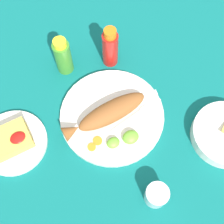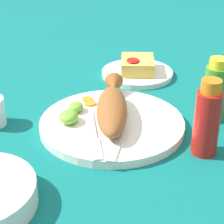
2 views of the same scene
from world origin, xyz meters
name	(u,v)px [view 1 (image 1 of 2)]	position (x,y,z in m)	size (l,w,h in m)	color
ground_plane	(112,117)	(0.00, 0.00, 0.00)	(4.00, 4.00, 0.00)	#0C605B
main_plate	(112,116)	(0.00, 0.00, 0.01)	(0.31, 0.31, 0.02)	white
fried_fish	(107,114)	(-0.02, 0.00, 0.04)	(0.26, 0.07, 0.05)	brown
fork_near	(132,99)	(0.08, 0.02, 0.02)	(0.18, 0.04, 0.00)	silver
fork_far	(139,113)	(0.07, -0.03, 0.02)	(0.18, 0.04, 0.00)	silver
carrot_slice_near	(92,147)	(-0.10, -0.06, 0.02)	(0.02, 0.02, 0.00)	orange
carrot_slice_mid	(98,141)	(-0.07, -0.05, 0.02)	(0.03, 0.03, 0.00)	orange
lime_wedge_main	(113,143)	(-0.04, -0.08, 0.03)	(0.04, 0.03, 0.02)	#6BB233
lime_wedge_side	(131,137)	(0.01, -0.09, 0.03)	(0.05, 0.04, 0.03)	#6BB233
hot_sauce_bottle_red	(110,48)	(0.09, 0.18, 0.07)	(0.05, 0.05, 0.15)	#B21914
hot_sauce_bottle_green	(63,56)	(-0.05, 0.22, 0.07)	(0.05, 0.05, 0.14)	#3D8428
salt_cup	(156,195)	(-0.01, -0.26, 0.03)	(0.06, 0.06, 0.06)	silver
side_plate_fries	(13,142)	(-0.29, 0.06, 0.01)	(0.20, 0.20, 0.01)	white
fries_pile	(11,140)	(-0.29, 0.06, 0.03)	(0.11, 0.09, 0.04)	gold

